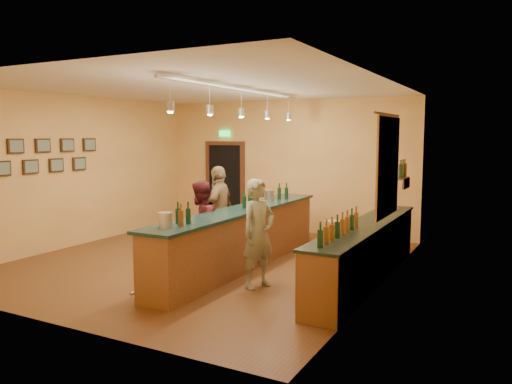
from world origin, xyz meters
The scene contains 17 objects.
floor centered at (0.00, 0.00, 0.00)m, with size 7.00×7.00×0.00m, color brown.
ceiling centered at (0.00, 0.00, 3.20)m, with size 6.50×7.00×0.02m, color silver.
wall_back centered at (0.00, 3.50, 1.60)m, with size 6.50×0.02×3.20m, color tan.
wall_front centered at (0.00, -3.50, 1.60)m, with size 6.50×0.02×3.20m, color tan.
wall_left centered at (-3.25, 0.00, 1.60)m, with size 0.02×7.00×3.20m, color tan.
wall_right centered at (3.25, 0.00, 1.60)m, with size 0.02×7.00×3.20m, color tan.
doorway centered at (-1.70, 3.47, 1.13)m, with size 1.15×0.09×2.48m.
tapestry centered at (3.23, 0.40, 1.85)m, with size 0.03×1.40×1.60m, color maroon.
bottle_shelf centered at (3.17, 1.90, 1.67)m, with size 0.17×0.55×0.54m.
picture_grid centered at (-3.21, -0.75, 1.95)m, with size 0.06×2.20×0.70m, color #382111, non-canonical shape.
back_counter centered at (2.97, 0.18, 0.49)m, with size 0.60×4.55×1.27m.
tasting_bar centered at (0.76, 0.00, 0.61)m, with size 0.73×5.10×1.38m.
pendant_track centered at (0.76, 0.00, 2.98)m, with size 0.11×4.60×0.50m.
bartender centered at (1.59, -0.93, 0.85)m, with size 0.62×0.40×1.69m, color gray.
customer_a centered at (0.21, -0.49, 0.78)m, with size 0.76×0.59×1.57m, color #59191E.
customer_b centered at (-0.08, 0.60, 0.88)m, with size 1.03×0.43×1.76m, color #997A51.
bar_stool centered at (2.04, 1.26, 0.60)m, with size 0.36×0.36×0.75m.
Camera 1 is at (5.09, -7.63, 2.34)m, focal length 35.00 mm.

